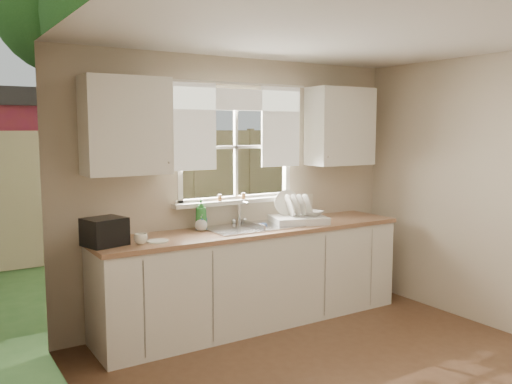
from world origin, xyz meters
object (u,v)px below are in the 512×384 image
dish_rack (298,216)px  soap_bottle_a (201,214)px  black_appliance (105,232)px  cup (141,239)px

dish_rack → soap_bottle_a: dish_rack is taller
black_appliance → cup: bearing=-38.4°
dish_rack → cup: bearing=-176.0°
dish_rack → soap_bottle_a: size_ratio=2.12×
soap_bottle_a → black_appliance: 0.96m
dish_rack → soap_bottle_a: (-0.96, 0.18, 0.08)m
dish_rack → black_appliance: (-1.90, -0.01, 0.04)m
soap_bottle_a → black_appliance: (-0.94, -0.19, -0.03)m
cup → black_appliance: (-0.26, 0.11, 0.07)m
cup → black_appliance: black_appliance is taller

